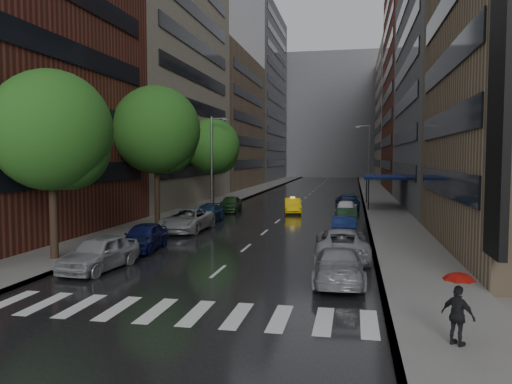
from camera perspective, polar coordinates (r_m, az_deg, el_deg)
ground at (r=19.21m, az=-7.57°, el=-11.65°), size 220.00×220.00×0.00m
road at (r=67.97m, az=6.01°, el=-0.38°), size 14.00×140.00×0.01m
sidewalk_left at (r=69.34m, az=-1.42°, el=-0.21°), size 4.00×140.00×0.15m
sidewalk_right at (r=67.78m, az=13.61°, el=-0.42°), size 4.00×140.00×0.15m
crosswalk at (r=17.33m, az=-9.10°, el=-13.36°), size 13.15×2.80×0.01m
buildings_left at (r=79.86m, az=-4.34°, el=11.77°), size 8.00×108.00×38.00m
buildings_right at (r=75.41m, az=18.22°, el=11.32°), size 8.05×109.10×36.00m
building_far at (r=136.08m, az=8.61°, el=8.52°), size 40.00×14.00×32.00m
tree_near at (r=26.53m, az=-22.37°, el=6.50°), size 5.93×5.93×9.44m
tree_mid at (r=38.37m, az=-11.33°, el=6.96°), size 6.59×6.59×10.51m
tree_far at (r=52.56m, az=-5.03°, el=5.24°), size 5.79×5.79×9.23m
taxi at (r=46.33m, az=4.20°, el=-1.56°), size 2.11×4.35×1.37m
parked_cars_left at (r=34.55m, az=-8.23°, el=-3.36°), size 2.75×29.46×1.60m
parked_cars_right at (r=34.41m, az=10.07°, el=-3.44°), size 2.93×35.53×1.58m
ped_red_umbrella at (r=14.57m, az=22.13°, el=-11.56°), size 0.98×0.92×2.01m
street_lamp_left at (r=49.44m, az=-5.00°, el=3.66°), size 1.74×0.22×9.00m
street_lamp_right at (r=62.54m, az=12.71°, el=3.65°), size 1.74×0.22×9.00m
awning at (r=52.64m, az=14.36°, el=1.66°), size 4.00×8.00×3.12m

